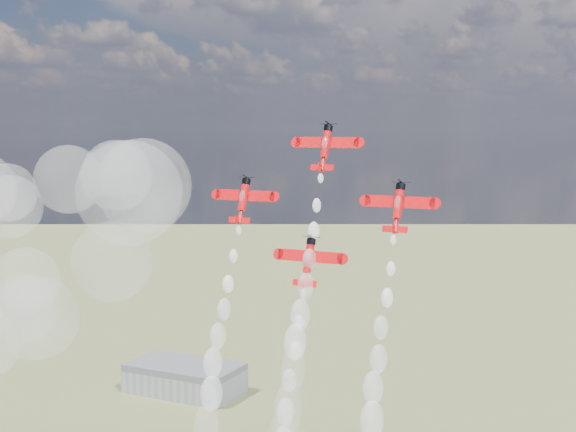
{
  "coord_description": "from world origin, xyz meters",
  "views": [
    {
      "loc": [
        78.56,
        -115.27,
        118.9
      ],
      "look_at": [
        12.34,
        18.31,
        102.6
      ],
      "focal_mm": 50.0,
      "sensor_mm": 36.0,
      "label": 1
    }
  ],
  "objects_px": {
    "plane_lead": "(326,146)",
    "plane_right": "(398,206)",
    "hangar": "(185,378)",
    "plane_slot": "(308,261)",
    "plane_left": "(243,199)"
  },
  "relations": [
    {
      "from": "hangar",
      "to": "plane_left",
      "type": "relative_size",
      "value": 3.9
    },
    {
      "from": "hangar",
      "to": "plane_right",
      "type": "height_order",
      "value": "plane_right"
    },
    {
      "from": "hangar",
      "to": "plane_slot",
      "type": "bearing_deg",
      "value": -50.11
    },
    {
      "from": "hangar",
      "to": "plane_slot",
      "type": "xyz_separation_m",
      "value": [
        138.34,
        -165.51,
        88.63
      ]
    },
    {
      "from": "plane_lead",
      "to": "plane_right",
      "type": "distance_m",
      "value": 19.0
    },
    {
      "from": "hangar",
      "to": "plane_left",
      "type": "height_order",
      "value": "plane_left"
    },
    {
      "from": "plane_slot",
      "to": "plane_right",
      "type": "bearing_deg",
      "value": 13.47
    },
    {
      "from": "plane_left",
      "to": "plane_slot",
      "type": "bearing_deg",
      "value": -13.47
    },
    {
      "from": "plane_left",
      "to": "plane_right",
      "type": "relative_size",
      "value": 1.0
    },
    {
      "from": "hangar",
      "to": "plane_slot",
      "type": "height_order",
      "value": "plane_slot"
    },
    {
      "from": "plane_left",
      "to": "plane_slot",
      "type": "relative_size",
      "value": 1.0
    },
    {
      "from": "hangar",
      "to": "plane_left",
      "type": "xyz_separation_m",
      "value": [
        122.77,
        -161.78,
        98.87
      ]
    },
    {
      "from": "plane_lead",
      "to": "plane_slot",
      "type": "height_order",
      "value": "plane_lead"
    },
    {
      "from": "plane_lead",
      "to": "plane_right",
      "type": "height_order",
      "value": "plane_lead"
    },
    {
      "from": "hangar",
      "to": "plane_slot",
      "type": "relative_size",
      "value": 3.9
    }
  ]
}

